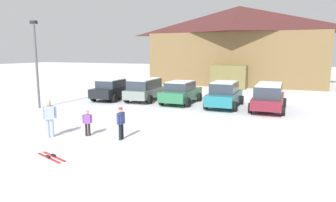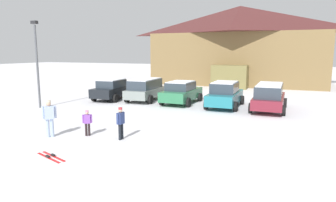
# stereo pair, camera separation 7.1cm
# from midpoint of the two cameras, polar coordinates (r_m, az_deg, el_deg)

# --- Properties ---
(ground) EXTENTS (160.00, 160.00, 0.00)m
(ground) POSITION_cam_midpoint_polar(r_m,az_deg,el_deg) (9.18, -20.02, -15.34)
(ground) COLOR silver
(ski_lodge) EXTENTS (19.78, 11.30, 9.02)m
(ski_lodge) POSITION_cam_midpoint_polar(r_m,az_deg,el_deg) (36.94, 13.12, 10.38)
(ski_lodge) COLOR brown
(ski_lodge) RESTS_ON ground
(parked_black_sedan) EXTENTS (2.32, 4.41, 1.63)m
(parked_black_sedan) POSITION_cam_midpoint_polar(r_m,az_deg,el_deg) (24.22, -10.67, 2.24)
(parked_black_sedan) COLOR black
(parked_black_sedan) RESTS_ON ground
(parked_grey_wagon) EXTENTS (2.33, 4.37, 1.70)m
(parked_grey_wagon) POSITION_cam_midpoint_polar(r_m,az_deg,el_deg) (23.25, -4.47, 2.30)
(parked_grey_wagon) COLOR gray
(parked_grey_wagon) RESTS_ON ground
(parked_green_coupe) EXTENTS (2.22, 4.37, 1.64)m
(parked_green_coupe) POSITION_cam_midpoint_polar(r_m,az_deg,el_deg) (21.97, 2.39, 1.70)
(parked_green_coupe) COLOR #2C734A
(parked_green_coupe) RESTS_ON ground
(parked_teal_hatchback) EXTENTS (2.22, 4.60, 1.76)m
(parked_teal_hatchback) POSITION_cam_midpoint_polar(r_m,az_deg,el_deg) (20.81, 10.62, 1.25)
(parked_teal_hatchback) COLOR teal
(parked_teal_hatchback) RESTS_ON ground
(parked_maroon_van) EXTENTS (2.18, 4.77, 1.73)m
(parked_maroon_van) POSITION_cam_midpoint_polar(r_m,az_deg,el_deg) (20.38, 18.54, 0.89)
(parked_maroon_van) COLOR maroon
(parked_maroon_van) RESTS_ON ground
(skier_adult_in_blue_parka) EXTENTS (0.44, 0.50, 1.67)m
(skier_adult_in_blue_parka) POSITION_cam_midpoint_polar(r_m,az_deg,el_deg) (14.19, -21.82, -2.74)
(skier_adult_in_blue_parka) COLOR #9CB0D0
(skier_adult_in_blue_parka) RESTS_ON ground
(skier_child_in_purple_jacket) EXTENTS (0.37, 0.30, 1.16)m
(skier_child_in_purple_jacket) POSITION_cam_midpoint_polar(r_m,az_deg,el_deg) (13.93, -15.24, -3.81)
(skier_child_in_purple_jacket) COLOR black
(skier_child_in_purple_jacket) RESTS_ON ground
(skier_teen_in_navy_coat) EXTENTS (0.21, 0.52, 1.41)m
(skier_teen_in_navy_coat) POSITION_cam_midpoint_polar(r_m,az_deg,el_deg) (13.02, -9.12, -3.89)
(skier_teen_in_navy_coat) COLOR black
(skier_teen_in_navy_coat) RESTS_ON ground
(pair_of_skis) EXTENTS (1.56, 0.76, 0.08)m
(pair_of_skis) POSITION_cam_midpoint_polar(r_m,az_deg,el_deg) (11.72, -21.50, -9.88)
(pair_of_skis) COLOR red
(pair_of_skis) RESTS_ON ground
(lamp_post) EXTENTS (0.44, 0.24, 5.75)m
(lamp_post) POSITION_cam_midpoint_polar(r_m,az_deg,el_deg) (21.78, -23.88, 7.16)
(lamp_post) COLOR #515459
(lamp_post) RESTS_ON ground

